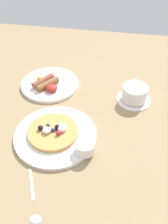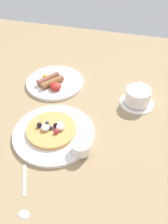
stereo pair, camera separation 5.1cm
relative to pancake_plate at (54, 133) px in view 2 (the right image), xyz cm
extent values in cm
cube|color=#9A815B|center=(7.10, 4.73, -2.08)|extent=(193.25, 145.28, 3.00)
cylinder|color=white|center=(0.00, 0.00, 0.00)|extent=(25.43, 25.43, 1.16)
cylinder|color=tan|center=(-0.75, 0.16, 1.21)|extent=(15.43, 15.43, 1.25)
sphere|color=black|center=(0.57, 0.88, 2.67)|extent=(1.67, 1.67, 1.67)
sphere|color=#BF2938|center=(1.42, -1.25, 2.57)|extent=(1.47, 1.47, 1.47)
sphere|color=navy|center=(-0.68, -0.15, 2.38)|extent=(1.11, 1.11, 1.11)
sphere|color=black|center=(-4.47, -0.13, 2.63)|extent=(1.60, 1.60, 1.60)
sphere|color=navy|center=(2.69, 1.19, 2.36)|extent=(1.06, 1.06, 1.06)
sphere|color=navy|center=(-2.56, 1.48, 2.41)|extent=(1.15, 1.15, 1.15)
ellipsoid|color=white|center=(1.68, 1.70, 2.56)|extent=(2.44, 2.44, 1.46)
ellipsoid|color=white|center=(-2.31, -0.79, 2.60)|extent=(2.58, 2.58, 1.55)
ellipsoid|color=white|center=(2.03, 0.77, 2.67)|extent=(2.79, 2.79, 1.67)
cylinder|color=white|center=(10.11, -4.93, 2.28)|extent=(5.51, 5.51, 3.40)
cylinder|color=brown|center=(10.11, -4.93, 2.96)|extent=(4.52, 4.52, 0.41)
cylinder|color=white|center=(-8.95, 25.37, 0.01)|extent=(22.34, 22.34, 1.17)
cylinder|color=#8E5E36|center=(-8.99, 22.92, 1.82)|extent=(7.49, 8.94, 2.44)
cylinder|color=brown|center=(-11.26, 24.57, 1.82)|extent=(7.18, 9.10, 2.44)
ellipsoid|color=white|center=(-13.33, 26.23, 0.89)|extent=(8.00, 6.80, 0.60)
sphere|color=yellow|center=(-13.33, 26.23, 1.39)|extent=(2.00, 2.00, 2.00)
ellipsoid|color=#B5291F|center=(-6.88, 20.79, 1.78)|extent=(4.32, 4.32, 2.38)
cylinder|color=white|center=(23.38, 21.70, -0.16)|extent=(12.20, 12.20, 0.84)
cylinder|color=white|center=(23.38, 21.70, 2.86)|extent=(8.85, 8.85, 5.19)
torus|color=white|center=(23.42, 27.13, 3.12)|extent=(0.83, 3.71, 3.71)
cylinder|color=brown|center=(23.38, 21.70, 4.52)|extent=(7.52, 7.52, 0.42)
cube|color=silver|center=(-1.94, -17.13, -0.43)|extent=(4.62, 8.92, 0.30)
ellipsoid|color=silver|center=(1.96, -25.72, -0.28)|extent=(2.86, 2.20, 0.60)
camera|label=1|loc=(17.30, -47.55, 56.05)|focal=38.75mm
camera|label=2|loc=(22.25, -46.45, 56.05)|focal=38.75mm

